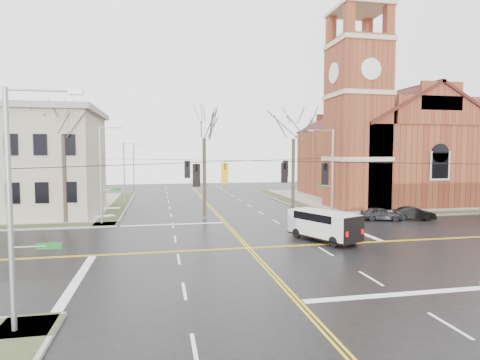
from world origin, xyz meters
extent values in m
plane|color=black|center=(0.00, 0.00, 0.00)|extent=(120.00, 120.00, 0.00)
cube|color=gray|center=(25.00, 25.00, 0.07)|extent=(30.00, 30.00, 0.15)
cube|color=#333D21|center=(11.20, 25.00, 0.15)|extent=(2.00, 30.00, 0.02)
cube|color=#333D21|center=(25.00, 11.20, 0.15)|extent=(30.00, 2.00, 0.02)
cube|color=gray|center=(-25.00, 25.00, 0.07)|extent=(30.00, 30.00, 0.15)
cube|color=#333D21|center=(-11.20, 25.00, 0.15)|extent=(2.00, 30.00, 0.02)
cube|color=gold|center=(-0.12, 0.00, 0.01)|extent=(0.12, 100.00, 0.01)
cube|color=gold|center=(0.12, 0.00, 0.01)|extent=(0.12, 100.00, 0.01)
cube|color=gold|center=(0.00, -0.12, 0.01)|extent=(100.00, 0.12, 0.01)
cube|color=gold|center=(0.00, 0.12, 0.01)|extent=(100.00, 0.12, 0.01)
cube|color=silver|center=(5.00, -10.50, 0.01)|extent=(9.50, 0.50, 0.01)
cube|color=silver|center=(-5.00, 10.50, 0.01)|extent=(9.50, 0.50, 0.01)
cube|color=silver|center=(-10.50, -5.00, 0.01)|extent=(0.50, 9.50, 0.01)
cube|color=silver|center=(10.50, 5.00, 0.01)|extent=(0.50, 9.50, 0.01)
cube|color=maroon|center=(17.00, 17.00, 10.00)|extent=(6.00, 6.00, 20.00)
cube|color=#C3B596|center=(17.00, 17.00, 19.50)|extent=(6.30, 6.30, 0.50)
cylinder|color=silver|center=(17.00, 13.95, 16.00)|extent=(2.40, 0.15, 2.40)
cylinder|color=silver|center=(13.95, 17.00, 16.00)|extent=(0.15, 2.40, 2.40)
cube|color=maroon|center=(26.00, 26.00, 5.00)|extent=(18.00, 24.00, 10.00)
cube|color=maroon|center=(16.80, 20.00, 2.20)|extent=(2.00, 5.00, 4.40)
cube|color=#9E947D|center=(-22.00, 20.00, 5.50)|extent=(18.00, 14.00, 11.00)
cylinder|color=gray|center=(11.50, 11.50, 4.65)|extent=(0.20, 0.20, 9.00)
cylinder|color=gray|center=(10.90, 11.50, 3.30)|extent=(1.20, 0.06, 0.06)
cube|color=#10611B|center=(10.20, 11.50, 3.30)|extent=(0.90, 0.04, 0.25)
cylinder|color=gray|center=(10.30, 11.50, 9.05)|extent=(2.40, 0.08, 0.08)
cube|color=gray|center=(9.10, 11.50, 9.00)|extent=(0.50, 0.22, 0.15)
cylinder|color=gray|center=(-11.50, 11.50, 4.65)|extent=(0.20, 0.20, 9.00)
cylinder|color=gray|center=(-10.90, 11.50, 3.30)|extent=(1.20, 0.06, 0.06)
cube|color=#10611B|center=(-10.20, 11.50, 3.30)|extent=(0.90, 0.04, 0.25)
cylinder|color=gray|center=(-10.30, 11.50, 9.05)|extent=(2.40, 0.08, 0.08)
cube|color=gray|center=(-9.10, 11.50, 9.00)|extent=(0.50, 0.22, 0.15)
cylinder|color=gray|center=(-11.50, -11.50, 4.65)|extent=(0.20, 0.20, 9.00)
cylinder|color=gray|center=(-10.90, -11.50, 3.30)|extent=(1.20, 0.06, 0.06)
cube|color=#10611B|center=(-10.20, -11.50, 3.30)|extent=(0.90, 0.04, 0.25)
cylinder|color=gray|center=(-10.30, -11.50, 9.05)|extent=(2.40, 0.08, 0.08)
cube|color=gray|center=(-9.10, -11.50, 9.00)|extent=(0.50, 0.22, 0.15)
cylinder|color=black|center=(0.00, 0.00, 6.20)|extent=(23.02, 23.02, 0.03)
cylinder|color=black|center=(0.00, 0.00, 6.20)|extent=(23.02, 23.02, 0.03)
imported|color=black|center=(-4.00, -4.00, 5.45)|extent=(0.21, 0.26, 1.30)
imported|color=black|center=(4.00, 4.00, 5.45)|extent=(0.21, 0.26, 1.30)
imported|color=yellow|center=(-2.00, -2.00, 5.45)|extent=(0.21, 0.26, 1.30)
imported|color=black|center=(-4.00, 4.00, 5.45)|extent=(0.21, 0.26, 1.30)
imported|color=black|center=(4.00, -4.00, 5.45)|extent=(0.21, 0.26, 1.30)
imported|color=black|center=(2.00, -2.00, 5.45)|extent=(0.21, 0.26, 1.30)
cylinder|color=gray|center=(-10.80, 28.00, 4.10)|extent=(0.16, 0.16, 8.00)
cylinder|color=gray|center=(-9.80, 28.00, 8.00)|extent=(2.00, 0.07, 0.07)
cube|color=gray|center=(-8.80, 28.00, 7.95)|extent=(0.45, 0.20, 0.13)
cylinder|color=gray|center=(-10.80, 48.00, 4.10)|extent=(0.16, 0.16, 8.00)
cylinder|color=gray|center=(-9.80, 48.00, 8.00)|extent=(2.00, 0.07, 0.07)
cube|color=gray|center=(-8.80, 48.00, 7.95)|extent=(0.45, 0.20, 0.13)
cube|color=white|center=(6.20, 1.19, 1.30)|extent=(4.40, 6.14, 1.84)
cube|color=white|center=(5.21, 3.36, 1.03)|extent=(2.42, 1.81, 1.30)
cube|color=black|center=(5.06, 3.70, 1.62)|extent=(1.87, 0.95, 0.87)
cube|color=black|center=(6.11, 1.39, 1.89)|extent=(3.65, 4.47, 0.59)
cube|color=#B70C0A|center=(6.65, -1.81, 1.08)|extent=(0.27, 0.18, 0.37)
cube|color=#B70C0A|center=(8.18, -1.11, 1.08)|extent=(0.27, 0.18, 0.37)
cube|color=black|center=(6.20, 1.19, 0.36)|extent=(4.47, 6.21, 0.11)
cylinder|color=black|center=(4.51, 2.50, 0.39)|extent=(0.58, 0.83, 0.78)
cylinder|color=black|center=(6.32, 3.33, 0.39)|extent=(0.58, 0.83, 0.78)
cylinder|color=black|center=(6.08, -0.94, 0.39)|extent=(0.58, 0.83, 0.78)
cylinder|color=black|center=(7.89, -0.12, 0.39)|extent=(0.58, 0.83, 0.78)
imported|color=black|center=(15.51, 8.78, 0.66)|extent=(4.15, 2.47, 1.33)
imported|color=black|center=(18.91, 8.31, 0.65)|extent=(4.19, 2.48, 1.31)
cylinder|color=#31291F|center=(-14.97, 12.97, 4.27)|extent=(0.36, 0.36, 8.23)
cylinder|color=#31291F|center=(-1.62, 13.62, 4.18)|extent=(0.36, 0.36, 8.06)
cylinder|color=#31291F|center=(8.05, 13.90, 4.19)|extent=(0.36, 0.36, 8.08)
camera|label=1|loc=(-6.08, -27.40, 6.81)|focal=30.00mm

